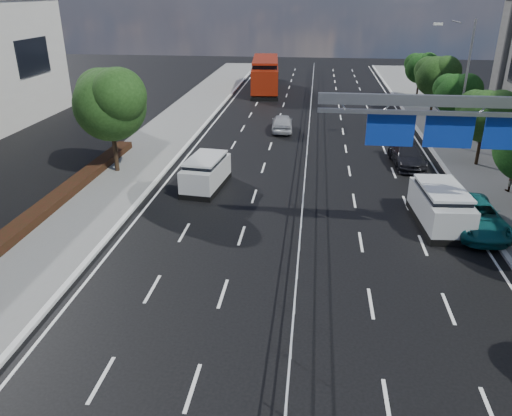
{
  "coord_description": "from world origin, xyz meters",
  "views": [
    {
      "loc": [
        0.38,
        -11.01,
        10.69
      ],
      "look_at": [
        -1.86,
        7.88,
        2.4
      ],
      "focal_mm": 35.0,
      "sensor_mm": 36.0,
      "label": 1
    }
  ],
  "objects_px": {
    "near_car_silver": "(282,123)",
    "parked_car_teal": "(474,216)",
    "parked_car_dark": "(407,155)",
    "near_car_dark": "(271,76)",
    "white_minivan": "(206,173)",
    "red_bus": "(265,74)",
    "overhead_gantry": "(469,126)",
    "silver_minivan": "(440,206)"
  },
  "relations": [
    {
      "from": "overhead_gantry",
      "to": "parked_car_dark",
      "type": "relative_size",
      "value": 2.17
    },
    {
      "from": "red_bus",
      "to": "parked_car_dark",
      "type": "distance_m",
      "value": 28.64
    },
    {
      "from": "red_bus",
      "to": "overhead_gantry",
      "type": "bearing_deg",
      "value": -76.74
    },
    {
      "from": "near_car_silver",
      "to": "parked_car_dark",
      "type": "bearing_deg",
      "value": 134.86
    },
    {
      "from": "near_car_dark",
      "to": "red_bus",
      "type": "bearing_deg",
      "value": 88.36
    },
    {
      "from": "near_car_silver",
      "to": "parked_car_dark",
      "type": "height_order",
      "value": "near_car_silver"
    },
    {
      "from": "overhead_gantry",
      "to": "parked_car_dark",
      "type": "height_order",
      "value": "overhead_gantry"
    },
    {
      "from": "near_car_dark",
      "to": "near_car_silver",
      "type": "bearing_deg",
      "value": 96.65
    },
    {
      "from": "white_minivan",
      "to": "parked_car_teal",
      "type": "height_order",
      "value": "white_minivan"
    },
    {
      "from": "overhead_gantry",
      "to": "parked_car_teal",
      "type": "bearing_deg",
      "value": 51.31
    },
    {
      "from": "parked_car_dark",
      "to": "red_bus",
      "type": "bearing_deg",
      "value": 111.46
    },
    {
      "from": "overhead_gantry",
      "to": "red_bus",
      "type": "distance_m",
      "value": 39.66
    },
    {
      "from": "overhead_gantry",
      "to": "near_car_dark",
      "type": "height_order",
      "value": "overhead_gantry"
    },
    {
      "from": "parked_car_dark",
      "to": "silver_minivan",
      "type": "bearing_deg",
      "value": -92.84
    },
    {
      "from": "overhead_gantry",
      "to": "red_bus",
      "type": "height_order",
      "value": "overhead_gantry"
    },
    {
      "from": "white_minivan",
      "to": "near_car_silver",
      "type": "xyz_separation_m",
      "value": [
        3.54,
        13.5,
        -0.22
      ]
    },
    {
      "from": "parked_car_dark",
      "to": "near_car_silver",
      "type": "bearing_deg",
      "value": 134.93
    },
    {
      "from": "overhead_gantry",
      "to": "parked_car_dark",
      "type": "bearing_deg",
      "value": 90.55
    },
    {
      "from": "near_car_silver",
      "to": "parked_car_teal",
      "type": "bearing_deg",
      "value": 117.41
    },
    {
      "from": "white_minivan",
      "to": "red_bus",
      "type": "distance_m",
      "value": 31.61
    },
    {
      "from": "white_minivan",
      "to": "red_bus",
      "type": "relative_size",
      "value": 0.36
    },
    {
      "from": "white_minivan",
      "to": "near_car_dark",
      "type": "relative_size",
      "value": 0.98
    },
    {
      "from": "red_bus",
      "to": "silver_minivan",
      "type": "bearing_deg",
      "value": -75.64
    },
    {
      "from": "silver_minivan",
      "to": "near_car_dark",
      "type": "bearing_deg",
      "value": 102.0
    },
    {
      "from": "near_car_dark",
      "to": "parked_car_teal",
      "type": "height_order",
      "value": "near_car_dark"
    },
    {
      "from": "white_minivan",
      "to": "near_car_dark",
      "type": "xyz_separation_m",
      "value": [
        0.43,
        37.97,
        -0.17
      ]
    },
    {
      "from": "overhead_gantry",
      "to": "white_minivan",
      "type": "height_order",
      "value": "overhead_gantry"
    },
    {
      "from": "white_minivan",
      "to": "red_bus",
      "type": "xyz_separation_m",
      "value": [
        0.31,
        31.59,
        0.99
      ]
    },
    {
      "from": "white_minivan",
      "to": "red_bus",
      "type": "bearing_deg",
      "value": 95.86
    },
    {
      "from": "overhead_gantry",
      "to": "white_minivan",
      "type": "distance_m",
      "value": 14.64
    },
    {
      "from": "overhead_gantry",
      "to": "parked_car_teal",
      "type": "xyz_separation_m",
      "value": [
        1.56,
        1.95,
        -4.89
      ]
    },
    {
      "from": "parked_car_dark",
      "to": "parked_car_teal",
      "type": "bearing_deg",
      "value": -83.73
    },
    {
      "from": "red_bus",
      "to": "near_car_silver",
      "type": "relative_size",
      "value": 3.02
    },
    {
      "from": "near_car_dark",
      "to": "overhead_gantry",
      "type": "bearing_deg",
      "value": 104.78
    },
    {
      "from": "near_car_silver",
      "to": "parked_car_teal",
      "type": "distance_m",
      "value": 20.45
    },
    {
      "from": "parked_car_dark",
      "to": "white_minivan",
      "type": "bearing_deg",
      "value": -159.04
    },
    {
      "from": "near_car_dark",
      "to": "parked_car_dark",
      "type": "xyz_separation_m",
      "value": [
        11.98,
        -32.32,
        -0.08
      ]
    },
    {
      "from": "near_car_silver",
      "to": "silver_minivan",
      "type": "xyz_separation_m",
      "value": [
        8.98,
        -17.14,
        0.28
      ]
    },
    {
      "from": "near_car_silver",
      "to": "near_car_dark",
      "type": "relative_size",
      "value": 0.9
    },
    {
      "from": "red_bus",
      "to": "parked_car_teal",
      "type": "relative_size",
      "value": 2.42
    },
    {
      "from": "overhead_gantry",
      "to": "red_bus",
      "type": "relative_size",
      "value": 0.82
    },
    {
      "from": "near_car_silver",
      "to": "parked_car_dark",
      "type": "relative_size",
      "value": 0.88
    }
  ]
}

